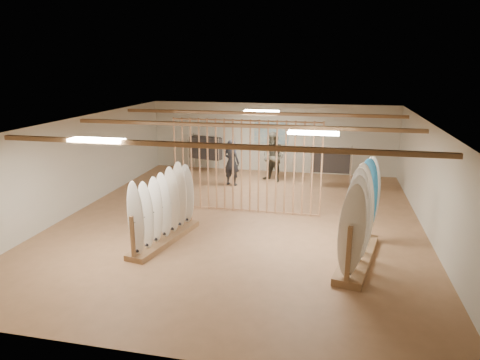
% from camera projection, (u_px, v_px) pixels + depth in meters
% --- Properties ---
extents(floor, '(12.00, 12.00, 0.00)m').
position_uv_depth(floor, '(240.00, 220.00, 12.20)').
color(floor, '#A0734D').
rests_on(floor, ground).
extents(ceiling, '(12.00, 12.00, 0.00)m').
position_uv_depth(ceiling, '(240.00, 123.00, 11.47)').
color(ceiling, '#989690').
rests_on(ceiling, ground).
extents(wall_back, '(12.00, 0.00, 12.00)m').
position_uv_depth(wall_back, '(271.00, 138.00, 17.49)').
color(wall_back, beige).
rests_on(wall_back, ground).
extents(wall_front, '(12.00, 0.00, 12.00)m').
position_uv_depth(wall_front, '(152.00, 273.00, 6.18)').
color(wall_front, beige).
rests_on(wall_front, ground).
extents(wall_left, '(0.00, 12.00, 12.00)m').
position_uv_depth(wall_left, '(78.00, 164.00, 12.87)').
color(wall_left, beige).
rests_on(wall_left, ground).
extents(wall_right, '(0.00, 12.00, 12.00)m').
position_uv_depth(wall_right, '(433.00, 183.00, 10.81)').
color(wall_right, beige).
rests_on(wall_right, ground).
extents(ceiling_slats, '(9.50, 6.12, 0.10)m').
position_uv_depth(ceiling_slats, '(240.00, 126.00, 11.49)').
color(ceiling_slats, olive).
rests_on(ceiling_slats, ground).
extents(light_panels, '(1.20, 0.35, 0.06)m').
position_uv_depth(light_panels, '(240.00, 125.00, 11.49)').
color(light_panels, white).
rests_on(light_panels, ground).
extents(bamboo_partition, '(4.45, 0.05, 2.78)m').
position_uv_depth(bamboo_partition, '(246.00, 167.00, 12.59)').
color(bamboo_partition, tan).
rests_on(bamboo_partition, ground).
extents(poster, '(1.40, 0.03, 0.90)m').
position_uv_depth(poster, '(271.00, 133.00, 17.42)').
color(poster, teal).
rests_on(poster, ground).
extents(rack_left, '(1.00, 2.67, 1.83)m').
position_uv_depth(rack_left, '(164.00, 218.00, 10.59)').
color(rack_left, olive).
rests_on(rack_left, floor).
extents(rack_right, '(1.13, 2.78, 2.19)m').
position_uv_depth(rack_right, '(359.00, 231.00, 9.48)').
color(rack_right, olive).
rests_on(rack_right, floor).
extents(clothing_rack_a, '(1.41, 0.71, 1.56)m').
position_uv_depth(clothing_rack_a, '(206.00, 148.00, 17.41)').
color(clothing_rack_a, silver).
rests_on(clothing_rack_a, floor).
extents(clothing_rack_b, '(1.40, 0.36, 1.50)m').
position_uv_depth(clothing_rack_b, '(331.00, 160.00, 15.33)').
color(clothing_rack_b, silver).
rests_on(clothing_rack_b, floor).
extents(shopper_a, '(0.80, 0.63, 1.92)m').
position_uv_depth(shopper_a, '(231.00, 159.00, 15.56)').
color(shopper_a, '#222328').
rests_on(shopper_a, floor).
extents(shopper_b, '(1.29, 1.20, 2.13)m').
position_uv_depth(shopper_b, '(274.00, 154.00, 16.02)').
color(shopper_b, '#3B392E').
rests_on(shopper_b, floor).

